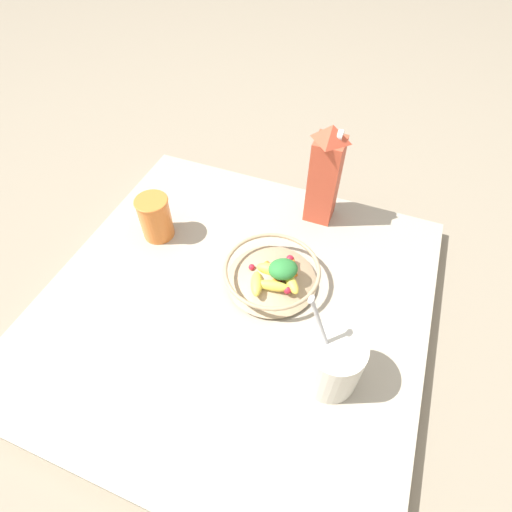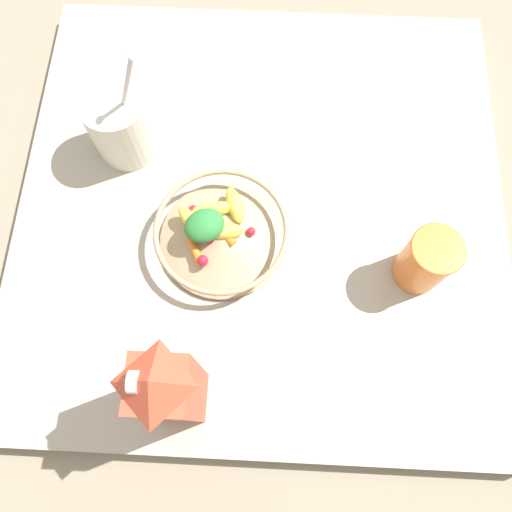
{
  "view_description": "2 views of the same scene",
  "coord_description": "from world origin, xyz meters",
  "px_view_note": "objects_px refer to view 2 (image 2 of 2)",
  "views": [
    {
      "loc": [
        -0.48,
        -0.25,
        0.85
      ],
      "look_at": [
        0.11,
        -0.02,
        0.1
      ],
      "focal_mm": 28.0,
      "sensor_mm": 36.0,
      "label": 1
    },
    {
      "loc": [
        0.4,
        0.01,
        0.89
      ],
      "look_at": [
        0.13,
        -0.0,
        0.1
      ],
      "focal_mm": 35.0,
      "sensor_mm": 36.0,
      "label": 2
    }
  ],
  "objects_px": {
    "fruit_bowl": "(220,232)",
    "drinking_cup": "(427,260)",
    "yogurt_tub": "(120,123)",
    "milk_carton": "(169,391)"
  },
  "relations": [
    {
      "from": "fruit_bowl",
      "to": "drinking_cup",
      "type": "distance_m",
      "value": 0.35
    },
    {
      "from": "yogurt_tub",
      "to": "milk_carton",
      "type": "bearing_deg",
      "value": 17.86
    },
    {
      "from": "drinking_cup",
      "to": "yogurt_tub",
      "type": "bearing_deg",
      "value": -113.28
    },
    {
      "from": "fruit_bowl",
      "to": "milk_carton",
      "type": "xyz_separation_m",
      "value": [
        0.28,
        -0.04,
        0.11
      ]
    },
    {
      "from": "yogurt_tub",
      "to": "drinking_cup",
      "type": "distance_m",
      "value": 0.59
    },
    {
      "from": "yogurt_tub",
      "to": "drinking_cup",
      "type": "height_order",
      "value": "yogurt_tub"
    },
    {
      "from": "milk_carton",
      "to": "drinking_cup",
      "type": "relative_size",
      "value": 2.35
    },
    {
      "from": "milk_carton",
      "to": "drinking_cup",
      "type": "bearing_deg",
      "value": 120.9
    },
    {
      "from": "milk_carton",
      "to": "yogurt_tub",
      "type": "relative_size",
      "value": 1.12
    },
    {
      "from": "milk_carton",
      "to": "fruit_bowl",
      "type": "bearing_deg",
      "value": 171.35
    }
  ]
}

